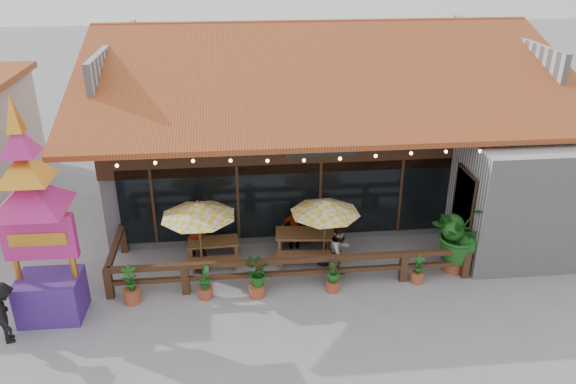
{
  "coord_description": "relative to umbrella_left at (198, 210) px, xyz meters",
  "views": [
    {
      "loc": [
        -3.05,
        -13.38,
        8.84
      ],
      "look_at": [
        -1.52,
        1.5,
        1.96
      ],
      "focal_mm": 35.0,
      "sensor_mm": 36.0,
      "label": 1
    }
  ],
  "objects": [
    {
      "name": "ground",
      "position": [
        4.1,
        -0.57,
        -1.96
      ],
      "size": [
        100.0,
        100.0,
        0.0
      ],
      "primitive_type": "plane",
      "color": "gray",
      "rests_on": "ground"
    },
    {
      "name": "restaurant_building",
      "position": [
        4.36,
        6.04,
        0.24
      ],
      "size": [
        15.5,
        14.73,
        6.09
      ],
      "color": "#A0A0A4",
      "rests_on": "ground"
    },
    {
      "name": "patio_railing",
      "position": [
        1.85,
        -0.83,
        -1.35
      ],
      "size": [
        10.0,
        2.6,
        0.92
      ],
      "color": "#422617",
      "rests_on": "ground"
    },
    {
      "name": "umbrella_left",
      "position": [
        0.0,
        0.0,
        0.0
      ],
      "size": [
        2.76,
        2.76,
        2.25
      ],
      "color": "brown",
      "rests_on": "ground"
    },
    {
      "name": "umbrella_right",
      "position": [
        3.54,
        0.02,
        -0.09
      ],
      "size": [
        2.55,
        2.55,
        2.15
      ],
      "color": "brown",
      "rests_on": "ground"
    },
    {
      "name": "picnic_table_left",
      "position": [
        0.33,
        0.47,
        -1.48
      ],
      "size": [
        1.52,
        1.33,
        0.71
      ],
      "color": "brown",
      "rests_on": "ground"
    },
    {
      "name": "picnic_table_right",
      "position": [
        3.05,
        0.44,
        -1.39
      ],
      "size": [
        1.9,
        1.68,
        0.85
      ],
      "color": "brown",
      "rests_on": "ground"
    },
    {
      "name": "thai_sign_tower",
      "position": [
        -3.66,
        -1.72,
        1.31
      ],
      "size": [
        2.32,
        2.32,
        6.19
      ],
      "color": "#41217B",
      "rests_on": "ground"
    },
    {
      "name": "tropical_plant",
      "position": [
        7.19,
        -0.71,
        -0.76
      ],
      "size": [
        1.98,
        2.01,
        2.11
      ],
      "color": "brown",
      "rests_on": "ground"
    },
    {
      "name": "diner_a",
      "position": [
        -0.14,
        0.76,
        -1.01
      ],
      "size": [
        0.82,
        0.72,
        1.9
      ],
      "primitive_type": "imported",
      "rotation": [
        0.0,
        0.0,
        3.61
      ],
      "color": "#381C12",
      "rests_on": "ground"
    },
    {
      "name": "diner_b",
      "position": [
        3.87,
        -0.69,
        -1.15
      ],
      "size": [
        0.99,
        0.99,
        1.62
      ],
      "primitive_type": "imported",
      "rotation": [
        0.0,
        0.0,
        0.78
      ],
      "color": "#381C12",
      "rests_on": "ground"
    },
    {
      "name": "diner_c",
      "position": [
        2.8,
        1.03,
        -1.25
      ],
      "size": [
        0.87,
        0.44,
        1.42
      ],
      "primitive_type": "imported",
      "rotation": [
        0.0,
        0.0,
        3.02
      ],
      "color": "#381C12",
      "rests_on": "ground"
    },
    {
      "name": "pedestrian",
      "position": [
        -4.45,
        -2.6,
        -1.17
      ],
      "size": [
        0.95,
        1.17,
        1.58
      ],
      "primitive_type": "imported",
      "rotation": [
        0.0,
        0.0,
        1.99
      ],
      "color": "black",
      "rests_on": "ground"
    },
    {
      "name": "planter_a",
      "position": [
        -1.78,
        -1.33,
        -1.49
      ],
      "size": [
        0.46,
        0.46,
        1.12
      ],
      "color": "brown",
      "rests_on": "ground"
    },
    {
      "name": "planter_b",
      "position": [
        0.14,
        -1.32,
        -1.54
      ],
      "size": [
        0.38,
        0.38,
        0.93
      ],
      "color": "brown",
      "rests_on": "ground"
    },
    {
      "name": "planter_c",
      "position": [
        1.51,
        -1.39,
        -1.36
      ],
      "size": [
        0.77,
        0.71,
        1.07
      ],
      "color": "brown",
      "rests_on": "ground"
    },
    {
      "name": "planter_d",
      "position": [
        3.57,
        -1.36,
        -1.51
      ],
      "size": [
        0.48,
        0.48,
        0.93
      ],
      "color": "brown",
      "rests_on": "ground"
    },
    {
      "name": "planter_e",
      "position": [
        5.98,
        -1.19,
        -1.59
      ],
      "size": [
        0.38,
        0.37,
        0.89
      ],
      "color": "brown",
      "rests_on": "ground"
    }
  ]
}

